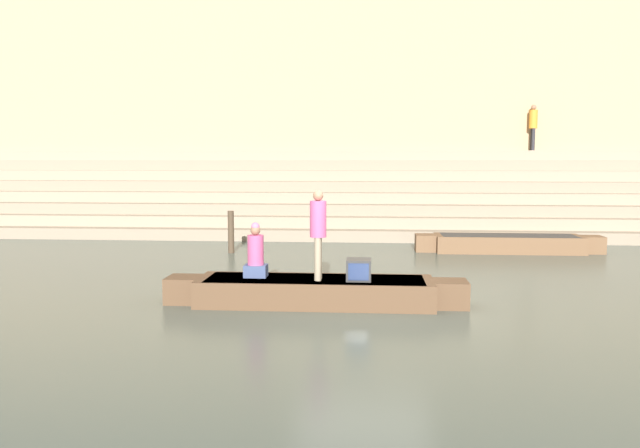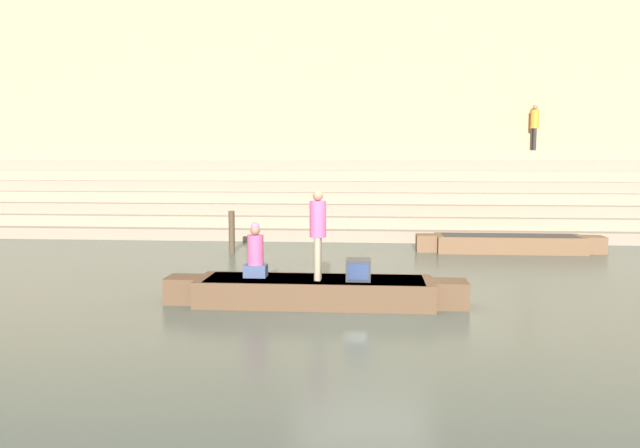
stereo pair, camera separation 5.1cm
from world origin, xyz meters
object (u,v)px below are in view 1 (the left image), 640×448
(mooring_post, at_px, (231,232))
(rowboat_main, at_px, (315,291))
(person_rowing, at_px, (256,255))
(tv_set, at_px, (359,270))
(moored_boat_shore, at_px, (508,243))
(person_on_steps, at_px, (533,124))
(person_standing, at_px, (318,228))

(mooring_post, bearing_deg, rowboat_main, -64.34)
(person_rowing, xyz_separation_m, tv_set, (1.95, -0.17, -0.23))
(tv_set, xyz_separation_m, moored_boat_shore, (4.24, 7.08, -0.42))
(person_on_steps, bearing_deg, moored_boat_shore, 110.05)
(rowboat_main, distance_m, tv_set, 0.93)
(tv_set, bearing_deg, person_standing, 176.88)
(rowboat_main, xyz_separation_m, mooring_post, (-2.97, 6.18, 0.35))
(rowboat_main, distance_m, moored_boat_shore, 8.63)
(person_standing, distance_m, tv_set, 1.07)
(person_standing, relative_size, person_rowing, 1.59)
(person_standing, relative_size, person_on_steps, 0.96)
(person_standing, bearing_deg, mooring_post, 123.22)
(mooring_post, relative_size, person_on_steps, 0.71)
(tv_set, distance_m, moored_boat_shore, 8.26)
(rowboat_main, relative_size, mooring_post, 4.61)
(person_standing, height_order, person_on_steps, person_on_steps)
(mooring_post, bearing_deg, person_standing, -64.21)
(tv_set, bearing_deg, person_rowing, 170.41)
(person_on_steps, bearing_deg, rowboat_main, 100.58)
(moored_boat_shore, bearing_deg, tv_set, -121.19)
(person_on_steps, bearing_deg, mooring_post, 73.45)
(person_rowing, bearing_deg, person_on_steps, 57.00)
(mooring_post, height_order, person_on_steps, person_on_steps)
(tv_set, bearing_deg, rowboat_main, 169.40)
(mooring_post, xyz_separation_m, person_on_steps, (10.16, 6.85, 3.42))
(tv_set, relative_size, person_on_steps, 0.28)
(tv_set, relative_size, moored_boat_shore, 0.09)
(rowboat_main, relative_size, person_on_steps, 3.27)
(rowboat_main, height_order, tv_set, tv_set)
(rowboat_main, bearing_deg, moored_boat_shore, 57.27)
(person_standing, height_order, tv_set, person_standing)
(person_standing, xyz_separation_m, person_on_steps, (7.12, 13.13, 2.58))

